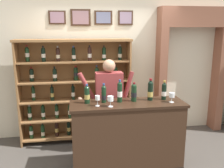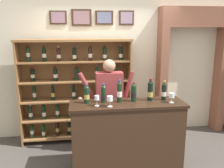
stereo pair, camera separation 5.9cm
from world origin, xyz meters
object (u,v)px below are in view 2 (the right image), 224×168
(wine_shelf, at_px, (76,89))
(wine_glass_left, at_px, (110,99))
(tasting_bottle_bianco, at_px, (150,91))
(shopkeeper, at_px, (109,97))
(tasting_bottle_prosecco, at_px, (119,92))
(tasting_bottle_super_tuscan, at_px, (164,91))
(wine_glass_center, at_px, (97,98))
(wine_glass_right, at_px, (172,96))
(tasting_bottle_rosso, at_px, (104,94))
(tasting_bottle_grappa, at_px, (134,92))
(tasting_counter, at_px, (127,136))
(tasting_bottle_riserva, at_px, (87,94))

(wine_shelf, distance_m, wine_glass_left, 1.36)
(tasting_bottle_bianco, bearing_deg, shopkeeper, 141.67)
(tasting_bottle_prosecco, height_order, tasting_bottle_super_tuscan, tasting_bottle_prosecco)
(wine_glass_center, distance_m, wine_glass_right, 1.08)
(tasting_bottle_rosso, height_order, tasting_bottle_grappa, tasting_bottle_grappa)
(tasting_bottle_grappa, height_order, wine_glass_right, tasting_bottle_grappa)
(tasting_counter, bearing_deg, tasting_bottle_prosecco, 152.93)
(shopkeeper, bearing_deg, tasting_bottle_prosecco, -78.64)
(wine_glass_right, distance_m, wine_glass_left, 0.91)
(tasting_bottle_prosecco, distance_m, wine_glass_center, 0.37)
(shopkeeper, relative_size, tasting_bottle_super_tuscan, 5.48)
(tasting_bottle_riserva, relative_size, wine_glass_right, 1.96)
(tasting_bottle_rosso, bearing_deg, wine_glass_left, -73.08)
(tasting_bottle_grappa, bearing_deg, tasting_bottle_super_tuscan, 1.91)
(tasting_counter, relative_size, wine_glass_right, 11.60)
(tasting_counter, relative_size, tasting_bottle_prosecco, 5.03)
(shopkeeper, distance_m, tasting_bottle_super_tuscan, 0.91)
(tasting_bottle_prosecco, distance_m, tasting_bottle_super_tuscan, 0.68)
(tasting_bottle_grappa, distance_m, wine_glass_left, 0.43)
(wine_shelf, distance_m, tasting_bottle_rosso, 1.13)
(wine_shelf, height_order, tasting_bottle_riserva, wine_shelf)
(tasting_bottle_rosso, distance_m, wine_glass_right, 0.99)
(wine_shelf, bearing_deg, tasting_counter, -56.26)
(tasting_bottle_prosecco, distance_m, wine_glass_right, 0.76)
(tasting_counter, distance_m, tasting_bottle_grappa, 0.67)
(tasting_bottle_riserva, xyz_separation_m, wine_glass_right, (1.22, -0.14, -0.03))
(tasting_counter, height_order, tasting_bottle_super_tuscan, tasting_bottle_super_tuscan)
(tasting_bottle_grappa, distance_m, wine_glass_right, 0.55)
(tasting_bottle_riserva, relative_size, tasting_bottle_super_tuscan, 0.96)
(tasting_bottle_rosso, xyz_separation_m, tasting_bottle_bianco, (0.70, 0.01, 0.02))
(wine_shelf, height_order, tasting_bottle_super_tuscan, wine_shelf)
(tasting_bottle_super_tuscan, xyz_separation_m, wine_glass_right, (0.06, -0.16, -0.03))
(wine_glass_right, bearing_deg, tasting_bottle_rosso, 171.26)
(tasting_counter, relative_size, tasting_bottle_grappa, 5.86)
(tasting_bottle_grappa, xyz_separation_m, wine_glass_center, (-0.55, -0.15, -0.03))
(wine_glass_right, bearing_deg, tasting_counter, 173.02)
(shopkeeper, relative_size, tasting_bottle_riserva, 5.71)
(tasting_counter, bearing_deg, wine_glass_right, -6.98)
(tasting_bottle_prosecco, relative_size, tasting_bottle_grappa, 1.16)
(wine_shelf, bearing_deg, wine_glass_right, -40.89)
(tasting_counter, height_order, wine_glass_center, wine_glass_center)
(tasting_bottle_prosecco, bearing_deg, shopkeeper, 101.36)
(tasting_bottle_grappa, bearing_deg, tasting_bottle_bianco, 3.25)
(tasting_bottle_super_tuscan, bearing_deg, tasting_bottle_prosecco, -178.05)
(wine_shelf, relative_size, shopkeeper, 1.27)
(wine_glass_left, bearing_deg, tasting_bottle_rosso, 106.92)
(wine_shelf, relative_size, tasting_bottle_super_tuscan, 6.93)
(shopkeeper, xyz_separation_m, tasting_bottle_riserva, (-0.38, -0.46, 0.18))
(shopkeeper, xyz_separation_m, wine_glass_right, (0.84, -0.60, 0.15))
(tasting_counter, relative_size, wine_glass_center, 11.15)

